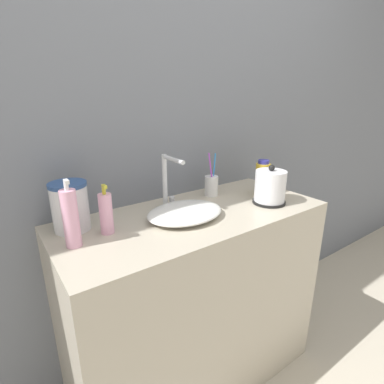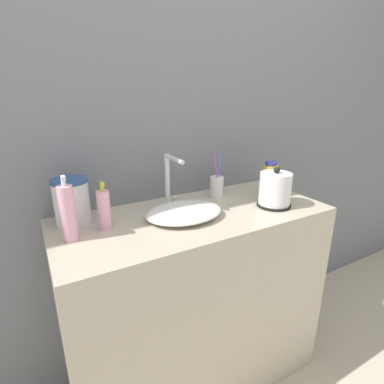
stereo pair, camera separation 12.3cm
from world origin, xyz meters
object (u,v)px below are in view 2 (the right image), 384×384
at_px(electric_kettle, 275,191).
at_px(toothbrush_cup, 217,186).
at_px(shampoo_bottle, 104,210).
at_px(water_pitcher, 72,202).
at_px(faucet, 170,178).
at_px(mouthwash_bottle, 270,180).
at_px(lotion_bottle, 68,213).

height_order(electric_kettle, toothbrush_cup, toothbrush_cup).
height_order(shampoo_bottle, water_pitcher, shampoo_bottle).
relative_size(faucet, mouthwash_bottle, 1.37).
xyz_separation_m(electric_kettle, toothbrush_cup, (-0.15, 0.24, -0.02)).
height_order(faucet, toothbrush_cup, faucet).
bearing_deg(toothbrush_cup, mouthwash_bottle, -29.07).
bearing_deg(water_pitcher, shampoo_bottle, -47.93).
bearing_deg(toothbrush_cup, faucet, -176.47).
distance_m(lotion_bottle, shampoo_bottle, 0.13).
bearing_deg(water_pitcher, toothbrush_cup, -0.12).
relative_size(lotion_bottle, water_pitcher, 1.27).
xyz_separation_m(faucet, water_pitcher, (-0.41, 0.02, -0.04)).
distance_m(faucet, shampoo_bottle, 0.33).
bearing_deg(mouthwash_bottle, lotion_bottle, -179.42).
distance_m(mouthwash_bottle, water_pitcher, 0.90).
bearing_deg(lotion_bottle, water_pitcher, 76.74).
bearing_deg(electric_kettle, faucet, 151.44).
bearing_deg(water_pitcher, mouthwash_bottle, -8.08).
bearing_deg(faucet, water_pitcher, 177.57).
xyz_separation_m(faucet, lotion_bottle, (-0.44, -0.12, -0.03)).
relative_size(mouthwash_bottle, water_pitcher, 0.95).
bearing_deg(mouthwash_bottle, water_pitcher, 171.92).
distance_m(electric_kettle, shampoo_bottle, 0.74).
xyz_separation_m(faucet, mouthwash_bottle, (0.49, -0.11, -0.05)).
relative_size(toothbrush_cup, shampoo_bottle, 1.17).
distance_m(shampoo_bottle, water_pitcher, 0.14).
height_order(electric_kettle, lotion_bottle, lotion_bottle).
distance_m(lotion_bottle, mouthwash_bottle, 0.93).
height_order(lotion_bottle, shampoo_bottle, lotion_bottle).
xyz_separation_m(lotion_bottle, mouthwash_bottle, (0.93, 0.01, -0.02)).
bearing_deg(shampoo_bottle, water_pitcher, 132.07).
xyz_separation_m(lotion_bottle, water_pitcher, (0.03, 0.14, -0.01)).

